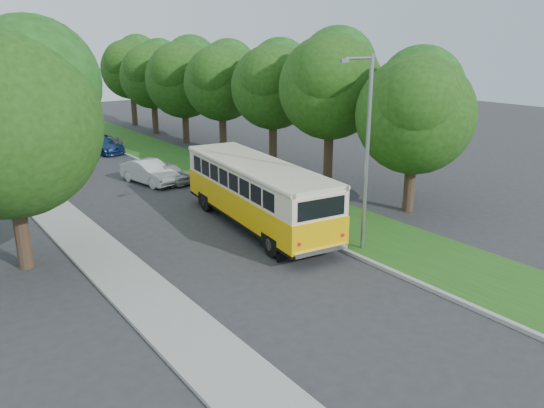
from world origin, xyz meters
TOP-DOWN VIEW (x-y plane):
  - ground at (0.00, 0.00)m, footprint 120.00×120.00m
  - curb at (3.60, 5.00)m, footprint 0.20×70.00m
  - grass_verge at (5.95, 5.00)m, footprint 4.50×70.00m
  - sidewalk at (-4.80, 5.00)m, footprint 2.20×70.00m
  - treeline at (3.15, 17.99)m, footprint 24.27×41.91m
  - lamppost_near at (4.21, -2.50)m, footprint 1.71×0.16m
  - lamppost_far at (-4.70, 16.00)m, footprint 1.71×0.16m
  - warning_sign at (-4.50, 11.98)m, footprint 0.56×0.10m
  - vintage_bus at (2.46, 2.57)m, footprint 4.03×10.97m
  - car_silver at (2.64, 12.62)m, footprint 2.31×3.90m
  - car_white at (1.64, 13.09)m, footprint 2.36×4.57m
  - car_blue at (2.30, 24.08)m, footprint 3.20×4.95m
  - car_grey at (3.00, 26.29)m, footprint 3.03×5.02m

SIDE VIEW (x-z plane):
  - ground at x=0.00m, z-range 0.00..0.00m
  - sidewalk at x=-4.80m, z-range 0.00..0.12m
  - grass_verge at x=5.95m, z-range 0.00..0.13m
  - curb at x=3.60m, z-range 0.00..0.15m
  - car_silver at x=2.64m, z-range 0.00..1.24m
  - car_grey at x=3.00m, z-range 0.00..1.30m
  - car_blue at x=2.30m, z-range 0.00..1.34m
  - car_white at x=1.64m, z-range 0.00..1.43m
  - vintage_bus at x=2.46m, z-range 0.00..3.18m
  - warning_sign at x=-4.50m, z-range 0.46..2.96m
  - lamppost_far at x=-4.70m, z-range 0.37..7.87m
  - lamppost_near at x=4.21m, z-range 0.37..8.37m
  - treeline at x=3.15m, z-range 1.20..10.66m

